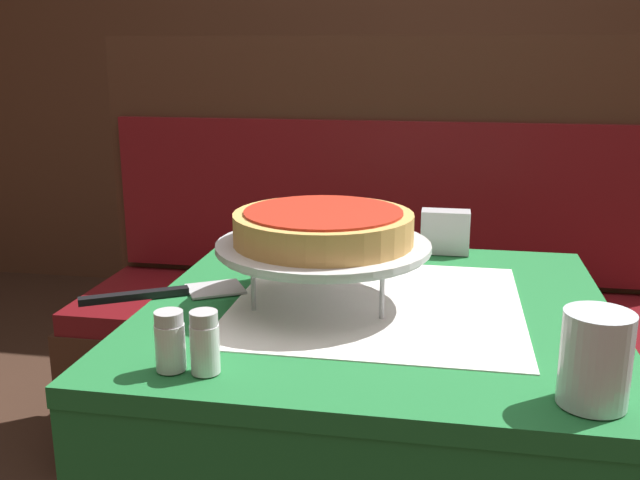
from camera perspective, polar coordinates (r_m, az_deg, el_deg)
The scene contains 12 objects.
dining_table_front at distance 1.24m, azimuth 4.52°, elevation -9.25°, with size 0.76×0.76×0.73m.
dining_table_rear at distance 2.87m, azimuth 9.31°, elevation 4.25°, with size 0.68×0.68×0.74m.
booth_bench at distance 2.04m, azimuth 4.59°, elevation -8.32°, with size 1.67×0.51×1.19m.
back_wall_panel at distance 3.32m, azimuth 8.74°, elevation 15.61°, with size 6.00×0.04×2.40m, color #4C2D1E.
pizza_pan_stand at distance 1.18m, azimuth 0.26°, elevation -0.67°, with size 0.36×0.36×0.10m.
deep_dish_pizza at distance 1.17m, azimuth 0.26°, elevation 1.09°, with size 0.30×0.30×0.05m.
pizza_server at distance 1.26m, azimuth -12.01°, elevation -4.15°, with size 0.27×0.18×0.01m.
water_glass_near at distance 0.91m, azimuth 21.17°, elevation -8.85°, with size 0.08×0.08×0.12m.
salt_shaker at distance 0.97m, azimuth -11.91°, elevation -7.92°, with size 0.04×0.04×0.08m.
pepper_shaker at distance 0.95m, azimuth -9.21°, elevation -8.10°, with size 0.04×0.04×0.08m.
napkin_holder at distance 1.51m, azimuth 9.98°, elevation 0.66°, with size 0.10×0.05×0.09m.
condiment_caddy at distance 2.91m, azimuth 7.92°, elevation 7.51°, with size 0.12×0.12×0.16m.
Camera 1 is at (0.11, -1.13, 1.14)m, focal length 40.00 mm.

